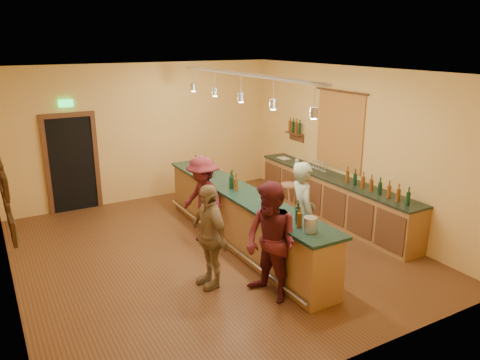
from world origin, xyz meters
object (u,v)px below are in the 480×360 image
tasting_bar (241,214)px  customer_c (203,200)px  bar_stool (289,190)px  bartender (302,213)px  customer_b (209,236)px  back_counter (333,197)px  customer_a (271,242)px

tasting_bar → customer_c: customer_c is taller
bar_stool → customer_c: bearing=-173.2°
bartender → customer_b: bearing=103.3°
customer_c → bar_stool: 2.17m
customer_b → customer_c: 1.64m
tasting_bar → bar_stool: bearing=24.4°
back_counter → customer_a: size_ratio=2.55×
bar_stool → customer_a: bearing=-129.9°
customer_b → customer_c: size_ratio=0.99×
back_counter → bartender: bearing=-144.1°
customer_a → bar_stool: size_ratio=2.38×
back_counter → bar_stool: 0.94m
back_counter → bar_stool: back_counter is taller
customer_a → customer_b: (-0.61, 0.80, -0.07)m
customer_a → customer_c: 2.32m
tasting_bar → customer_b: size_ratio=3.09×
back_counter → customer_b: customer_b is taller
back_counter → customer_c: 2.94m
tasting_bar → customer_a: size_ratio=2.86×
back_counter → customer_b: bearing=-160.7°
customer_a → customer_b: customer_a is taller
back_counter → customer_a: 3.57m
back_counter → bar_stool: bearing=144.4°
customer_b → bar_stool: bearing=120.1°
back_counter → bartender: bartender is taller
customer_b → bar_stool: customer_b is taller
customer_b → bar_stool: size_ratio=2.20×
customer_c → customer_a: bearing=-10.7°
tasting_bar → customer_c: (-0.55, 0.47, 0.23)m
customer_c → back_counter: bearing=73.6°
customer_b → customer_c: (0.61, 1.52, 0.01)m
customer_a → customer_b: size_ratio=1.08×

